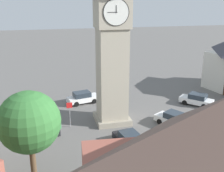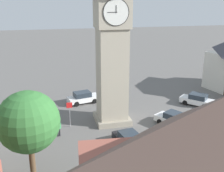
# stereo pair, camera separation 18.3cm
# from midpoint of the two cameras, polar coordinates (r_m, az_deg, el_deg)

# --- Properties ---
(ground_plane) EXTENTS (200.00, 200.00, 0.00)m
(ground_plane) POSITION_cam_midpoint_polar(r_m,az_deg,el_deg) (31.21, 0.17, -7.22)
(ground_plane) COLOR #605E5B
(clock_tower) EXTENTS (4.47, 4.47, 19.10)m
(clock_tower) POSITION_cam_midpoint_polar(r_m,az_deg,el_deg) (28.38, 0.19, 13.60)
(clock_tower) COLOR gray
(clock_tower) RESTS_ON ground
(car_blue_kerb) EXTENTS (4.40, 2.54, 1.53)m
(car_blue_kerb) POSITION_cam_midpoint_polar(r_m,az_deg,el_deg) (36.26, -5.85, -2.37)
(car_blue_kerb) COLOR white
(car_blue_kerb) RESTS_ON ground
(car_silver_kerb) EXTENTS (2.41, 4.37, 1.53)m
(car_silver_kerb) POSITION_cam_midpoint_polar(r_m,az_deg,el_deg) (25.62, 3.82, -11.26)
(car_silver_kerb) COLOR black
(car_silver_kerb) RESTS_ON ground
(car_red_corner) EXTENTS (4.04, 4.18, 1.53)m
(car_red_corner) POSITION_cam_midpoint_polar(r_m,az_deg,el_deg) (37.01, 17.34, -2.70)
(car_red_corner) COLOR white
(car_red_corner) RESTS_ON ground
(car_white_side) EXTENTS (3.56, 4.41, 1.53)m
(car_white_side) POSITION_cam_midpoint_polar(r_m,az_deg,el_deg) (30.47, 12.90, -6.77)
(car_white_side) COLOR white
(car_white_side) RESTS_ON ground
(pedestrian) EXTENTS (0.52, 0.35, 1.69)m
(pedestrian) POSITION_cam_midpoint_polar(r_m,az_deg,el_deg) (28.01, -10.84, -8.33)
(pedestrian) COLOR black
(pedestrian) RESTS_ON ground
(tree) EXTENTS (4.57, 4.57, 6.99)m
(tree) POSITION_cam_midpoint_polar(r_m,az_deg,el_deg) (20.77, -16.70, -7.16)
(tree) COLOR brown
(tree) RESTS_ON ground
(road_sign) EXTENTS (0.60, 0.07, 2.80)m
(road_sign) POSITION_cam_midpoint_polar(r_m,az_deg,el_deg) (29.35, -8.61, -5.05)
(road_sign) COLOR gray
(road_sign) RESTS_ON ground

